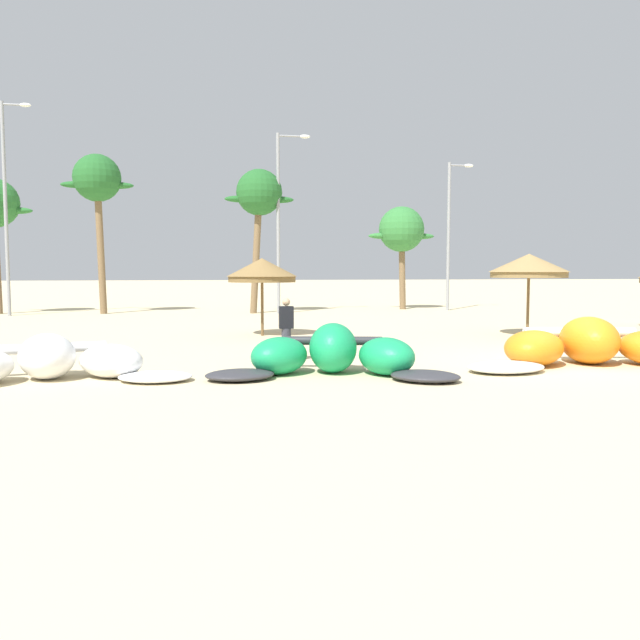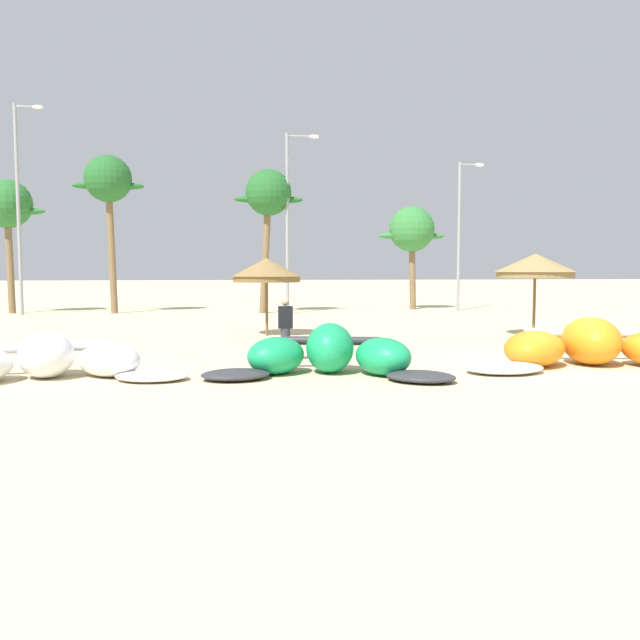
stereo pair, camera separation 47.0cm
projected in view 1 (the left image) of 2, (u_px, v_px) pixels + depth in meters
ground_plane at (558, 363)px, 16.09m from camera, size 260.00×260.00×0.00m
kite_far_left at (47, 363)px, 13.47m from camera, size 5.87×3.42×0.98m
kite_left at (333, 355)px, 14.31m from camera, size 5.53×3.14×1.13m
kite_left_of_center at (595, 347)px, 15.65m from camera, size 6.96×3.83×1.17m
beach_umbrella_near_van at (262, 270)px, 22.60m from camera, size 2.48×2.48×2.73m
beach_umbrella_middle at (529, 266)px, 22.47m from camera, size 2.75×2.75×2.88m
person_near_kites at (286, 330)px, 16.27m from camera, size 0.36×0.24×1.62m
palm_left at (97, 182)px, 33.59m from camera, size 3.69×2.46×8.32m
palm_left_of_gap at (259, 196)px, 34.13m from camera, size 3.66×2.44×7.63m
palm_center_left at (402, 231)px, 37.69m from camera, size 3.97×2.65×6.01m
lamppost_west at (7, 199)px, 32.26m from camera, size 1.47×0.24×10.65m
lamppost_west_center at (281, 214)px, 33.87m from camera, size 1.80×0.24×9.43m
lamppost_east_center at (451, 228)px, 36.72m from camera, size 1.51×0.24×8.37m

